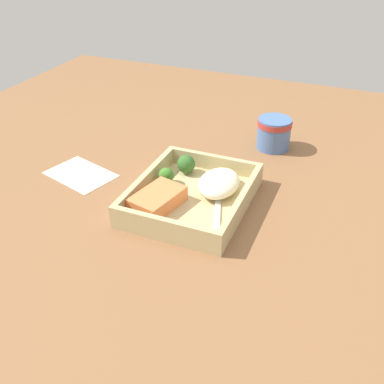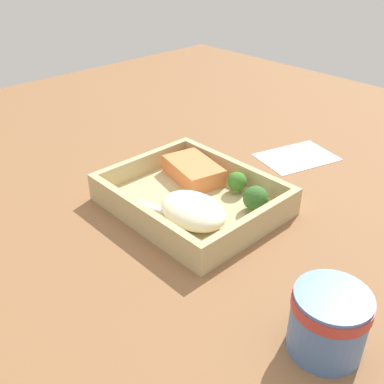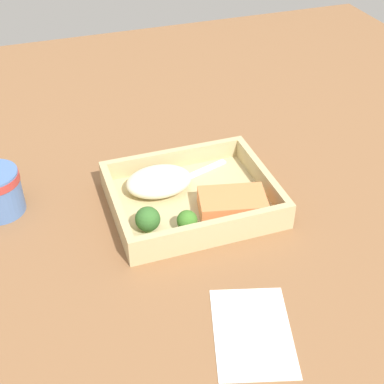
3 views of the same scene
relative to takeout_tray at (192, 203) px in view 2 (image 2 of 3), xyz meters
The scene contains 10 objects.
ground_plane 1.60cm from the takeout_tray, ahead, with size 160.00×160.00×2.00cm, color brown.
takeout_tray is the anchor object (origin of this frame).
tray_rim 2.30cm from the takeout_tray, ahead, with size 26.20×21.40×3.40cm.
salmon_fillet 7.40cm from the takeout_tray, 135.09° to the left, with size 10.49×6.66×3.03cm, color #EF8148.
mashed_potatoes 6.47cm from the takeout_tray, 41.83° to the right, with size 11.03×7.97×3.87cm, color #EFE6C8.
broccoli_floret_1 10.44cm from the takeout_tray, 29.62° to the left, with size 3.87×3.87×4.09cm.
broccoli_floret_2 8.12cm from the takeout_tray, 65.63° to the left, with size 3.18×3.18×3.59cm.
fork 5.63cm from the takeout_tray, 95.04° to the right, with size 15.53×6.48×0.44cm.
paper_cup 31.43cm from the takeout_tray, 16.35° to the right, with size 8.16×8.16×7.50cm.
receipt_slip 26.93cm from the takeout_tray, 87.70° to the left, with size 9.88×14.38×0.24cm, color white.
Camera 2 is at (44.28, -41.46, 39.08)cm, focal length 42.00 mm.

